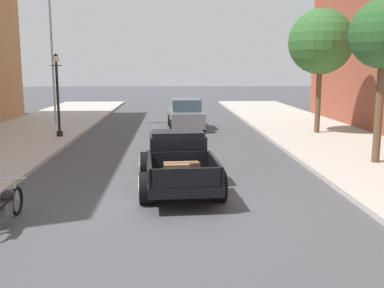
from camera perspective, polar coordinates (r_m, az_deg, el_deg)
The scene contains 8 objects.
ground_plane at distance 11.26m, azimuth -2.42°, elevation -7.54°, with size 140.00×140.00×0.00m, color #47474C.
hotrod_truck_black at distance 12.64m, azimuth -1.83°, elevation -2.08°, with size 2.37×5.01×1.58m.
motorcycle_parked at distance 10.35m, azimuth -22.90°, elevation -7.33°, with size 0.62×2.12×0.93m.
car_background_grey at distance 24.64m, azimuth -0.82°, elevation 3.75°, with size 2.01×4.37×1.65m.
street_lamp_far at distance 21.70m, azimuth -16.84°, elevation 6.81°, with size 0.50×0.32×3.85m.
flagpole at distance 26.25m, azimuth -17.14°, elevation 14.64°, with size 1.74×0.16×9.16m.
street_tree_nearest at distance 16.24m, azimuth 23.38°, elevation 12.67°, with size 2.29×2.29×5.43m.
street_tree_second at distance 22.91m, azimuth 16.17°, elevation 12.41°, with size 3.13×3.13×5.99m.
Camera 1 is at (-0.02, -10.75, 3.35)m, focal length 41.69 mm.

